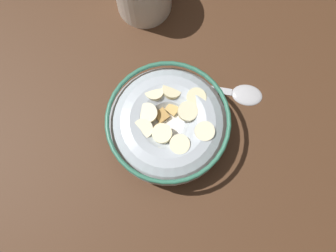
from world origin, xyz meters
TOP-DOWN VIEW (x-y plane):
  - ground_plane at (0.00, 0.00)cm, footprint 104.13×104.13cm
  - cereal_bowl at (0.01, 0.01)cm, footprint 16.41×16.41cm
  - spoon at (10.93, -1.87)cm, footprint 11.64×13.27cm

SIDE VIEW (x-z plane):
  - ground_plane at x=0.00cm, z-range -2.00..0.00cm
  - spoon at x=10.93cm, z-range -0.06..0.74cm
  - cereal_bowl at x=0.01cm, z-range 0.18..6.73cm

